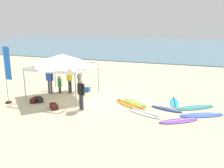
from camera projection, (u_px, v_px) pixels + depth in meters
name	position (u px, v px, depth m)	size (l,w,h in m)	color
ground_plane	(102.00, 101.00, 14.98)	(80.00, 80.00, 0.00)	beige
sea	(165.00, 47.00, 44.37)	(80.00, 36.00, 0.10)	#568499
canopy_tent	(63.00, 60.00, 15.34)	(3.50, 3.50, 2.75)	#B7B7BC
surfboard_navy	(167.00, 109.00, 13.54)	(1.89, 1.02, 0.19)	navy
surfboard_lime	(136.00, 103.00, 14.56)	(1.85, 1.52, 0.19)	#7AD12D
surfboard_purple	(178.00, 121.00, 11.96)	(2.04, 1.59, 0.19)	purple
surfboard_white	(143.00, 113.00, 12.98)	(2.22, 1.47, 0.19)	white
surfboard_blue	(202.00, 115.00, 12.68)	(2.41, 1.58, 0.19)	blue
surfboard_orange	(130.00, 105.00, 14.19)	(2.43, 1.90, 0.19)	orange
surfboard_cyan	(174.00, 103.00, 14.59)	(0.75, 1.89, 0.19)	#23B2CC
surfboard_teal	(195.00, 107.00, 13.77)	(2.26, 1.78, 0.19)	#19847F
person_blue	(50.00, 79.00, 16.30)	(0.55, 0.23, 1.71)	#383842
person_grey	(79.00, 77.00, 16.90)	(0.23, 0.55, 1.71)	black
person_yellow	(70.00, 79.00, 16.38)	(0.25, 0.55, 1.71)	#2D2D33
person_black	(81.00, 92.00, 13.30)	(0.49, 0.37, 1.71)	#383842
person_green	(60.00, 84.00, 16.42)	(0.40, 0.45, 1.20)	#2D2D33
banner_flag	(7.00, 77.00, 14.19)	(0.60, 0.36, 3.40)	#99999E
gear_bag_near_tent	(34.00, 100.00, 14.70)	(0.60, 0.32, 0.28)	#4C1919
gear_bag_by_pole	(39.00, 100.00, 14.79)	(0.60, 0.32, 0.28)	#232328
gear_bag_on_sand	(54.00, 106.00, 13.65)	(0.60, 0.32, 0.28)	#4C1919
cooler_box	(86.00, 89.00, 16.94)	(0.50, 0.36, 0.39)	#2D60B7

